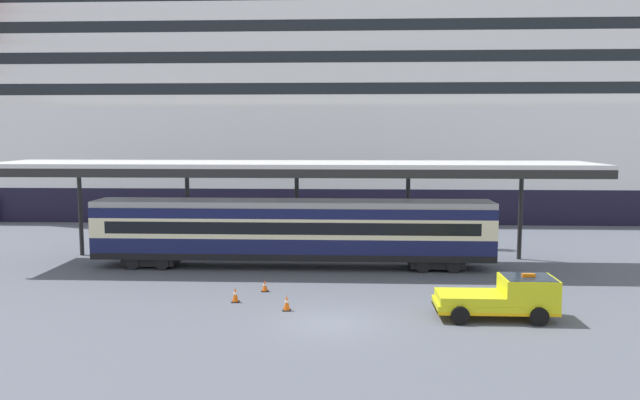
{
  "coord_description": "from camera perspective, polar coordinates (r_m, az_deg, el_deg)",
  "views": [
    {
      "loc": [
        0.73,
        -25.52,
        8.13
      ],
      "look_at": [
        -0.78,
        7.62,
        4.5
      ],
      "focal_mm": 34.19,
      "sensor_mm": 36.0,
      "label": 1
    }
  ],
  "objects": [
    {
      "name": "service_truck",
      "position": [
        28.36,
        17.04,
        -8.62
      ],
      "size": [
        5.2,
        2.25,
        2.02
      ],
      "color": "yellow",
      "rests_on": "ground"
    },
    {
      "name": "train_carriage",
      "position": [
        37.0,
        -2.58,
        -2.81
      ],
      "size": [
        24.02,
        2.81,
        4.11
      ],
      "color": "black",
      "rests_on": "ground"
    },
    {
      "name": "cruise_ship",
      "position": [
        69.93,
        11.21,
        7.89
      ],
      "size": [
        173.54,
        29.71,
        31.44
      ],
      "color": "black",
      "rests_on": "ground"
    },
    {
      "name": "traffic_cone_near",
      "position": [
        28.48,
        -3.14,
        -9.58
      ],
      "size": [
        0.36,
        0.36,
        0.75
      ],
      "color": "black",
      "rests_on": "ground"
    },
    {
      "name": "platform_canopy",
      "position": [
        37.04,
        -2.55,
        3.12
      ],
      "size": [
        36.22,
        5.98,
        6.39
      ],
      "color": "silver",
      "rests_on": "ground"
    },
    {
      "name": "ground_plane",
      "position": [
        26.8,
        0.94,
        -11.42
      ],
      "size": [
        400.0,
        400.0,
        0.0
      ],
      "primitive_type": "plane",
      "color": "#525763"
    },
    {
      "name": "traffic_cone_far",
      "position": [
        30.07,
        -7.93,
        -8.77
      ],
      "size": [
        0.36,
        0.36,
        0.76
      ],
      "color": "black",
      "rests_on": "ground"
    },
    {
      "name": "traffic_cone_mid",
      "position": [
        31.88,
        -5.19,
        -8.0
      ],
      "size": [
        0.36,
        0.36,
        0.61
      ],
      "color": "black",
      "rests_on": "ground"
    }
  ]
}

